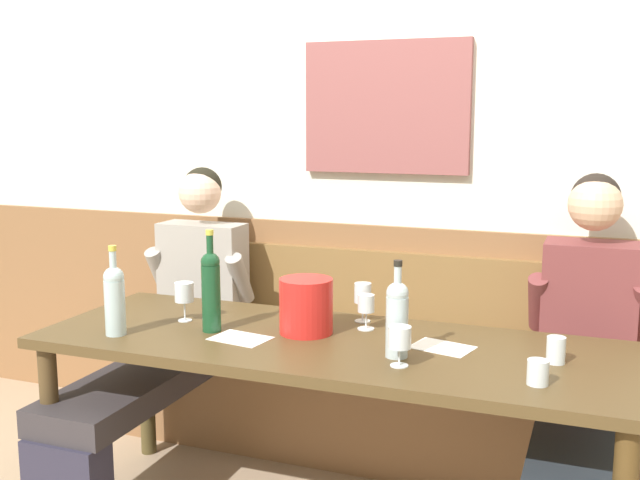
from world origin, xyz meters
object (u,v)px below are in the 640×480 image
Objects in this scene: person_center_left_seat at (166,326)px; wine_bottle_green_tall at (211,288)px; water_tumbler_right at (556,350)px; wine_glass_center_front at (184,294)px; ice_bucket at (306,306)px; water_tumbler_left at (538,372)px; wine_bottle_amber_mid at (115,298)px; wine_glass_mid_left at (363,294)px; wine_glass_mid_right at (366,306)px; wine_glass_right_end at (400,339)px; dining_table at (329,362)px; wall_bench at (379,399)px; wine_bottle_clear_water at (397,316)px; person_left_seat at (585,362)px.

person_center_left_seat is 0.64m from wine_bottle_green_tall.
wine_glass_center_front is at bearing 179.73° from water_tumbler_right.
water_tumbler_left is (0.87, -0.26, -0.07)m from ice_bucket.
wine_bottle_amber_mid is 0.96m from wine_glass_mid_left.
ice_bucket is 0.24m from wine_glass_mid_right.
wine_bottle_green_tall is 1.27m from water_tumbler_right.
wine_glass_mid_right reaches higher than wine_glass_right_end.
wine_glass_right_end is 0.45m from water_tumbler_left.
dining_table is at bearing 149.57° from wine_glass_right_end.
wall_bench reaches higher than wine_glass_right_end.
water_tumbler_right is (0.91, -0.03, -0.06)m from ice_bucket.
wine_bottle_clear_water is 0.75m from wine_bottle_green_tall.
water_tumbler_right is at bearing 3.66° from wine_bottle_green_tall.
wall_bench is 7.27× the size of wine_bottle_amber_mid.
dining_table is 27.97× the size of water_tumbler_left.
wall_bench is 1.03m from person_center_left_seat.
wall_bench is 1.07m from wine_glass_right_end.
person_center_left_seat is 1.01m from wine_glass_mid_right.
dining_table is 0.38m from wine_bottle_clear_water.
wine_glass_right_end is 0.44m from wine_glass_mid_right.
wine_glass_center_front is (0.14, 0.26, -0.03)m from wine_bottle_amber_mid.
wine_glass_mid_left reaches higher than wine_glass_right_end.
wine_bottle_amber_mid is 0.36m from wine_bottle_green_tall.
wine_bottle_clear_water is 2.49× the size of wine_glass_right_end.
dining_table is at bearing -90.00° from wall_bench.
ice_bucket is 0.72m from wine_bottle_amber_mid.
wine_bottle_green_tall is (0.44, -0.36, 0.29)m from person_center_left_seat.
wall_bench is at bearing 131.24° from water_tumbler_left.
wine_glass_right_end reaches higher than water_tumbler_right.
water_tumbler_left is at bearing -1.74° from wine_glass_right_end.
person_center_left_seat is 0.97m from wine_glass_mid_left.
water_tumbler_right is (0.80, -0.64, 0.52)m from wall_bench.
dining_table is at bearing 15.91° from wine_bottle_amber_mid.
water_tumbler_left is at bearing -99.33° from water_tumbler_right.
wine_glass_right_end is at bearing -136.57° from person_left_seat.
wine_bottle_clear_water is at bearing -143.44° from person_left_seat.
wine_glass_mid_left is at bearing 161.49° from water_tumbler_right.
wine_bottle_amber_mid reaches higher than ice_bucket.
person_left_seat is 0.87m from wine_glass_mid_left.
wine_bottle_green_tall is at bearing -162.82° from ice_bucket.
wine_glass_center_front is 0.72m from wine_glass_mid_left.
wall_bench is 1.85× the size of person_left_seat.
person_left_seat is 0.78m from wine_bottle_clear_water.
wall_bench is 0.85m from ice_bucket.
wine_glass_center_front is (-0.92, 0.13, -0.03)m from wine_bottle_clear_water.
person_center_left_seat reaches higher than wine_glass_mid_left.
dining_table is 13.85× the size of wine_glass_center_front.
water_tumbler_right is at bearing 2.27° from dining_table.
wall_bench is 18.34× the size of wine_glass_right_end.
person_center_left_seat reaches higher than wine_bottle_green_tall.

